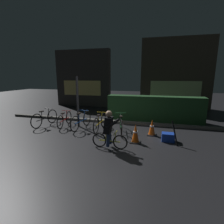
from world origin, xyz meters
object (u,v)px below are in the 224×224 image
Objects in this scene: traffic_cone_far at (152,127)px; parked_bike_right_mid at (121,124)px; blue_crate at (168,137)px; closed_umbrella at (175,133)px; parked_bike_leftmost at (45,118)px; traffic_cone_near at (135,134)px; parked_bike_center_left at (81,121)px; parked_bike_center_right at (100,122)px; parked_bike_left_mid at (65,119)px; street_post at (78,102)px; cyclist at (109,129)px.

parked_bike_right_mid is at bearing 179.23° from traffic_cone_far.
blue_crate is (1.85, -0.55, -0.20)m from parked_bike_right_mid.
closed_umbrella is at bearing -45.27° from traffic_cone_far.
parked_bike_right_mid reaches higher than parked_bike_leftmost.
parked_bike_right_mid is 2.45× the size of traffic_cone_near.
parked_bike_center_left reaches higher than parked_bike_center_right.
parked_bike_leftmost is 0.95m from parked_bike_left_mid.
street_post is 1.43m from parked_bike_center_right.
cyclist is (1.76, -1.72, 0.27)m from parked_bike_center_left.
blue_crate is (0.59, -0.53, -0.16)m from traffic_cone_far.
closed_umbrella is at bearing -105.87° from parked_bike_center_right.
parked_bike_left_mid is at bearing 161.05° from traffic_cone_near.
blue_crate is 2.24m from cyclist.
cyclist is (-0.05, -1.63, 0.28)m from parked_bike_right_mid.
parked_bike_center_left is 3.08m from traffic_cone_far.
parked_bike_right_mid is 2.19m from closed_umbrella.
traffic_cone_far is (0.54, 0.93, -0.02)m from traffic_cone_near.
traffic_cone_far is at bearing 51.91° from cyclist.
parked_bike_right_mid is 1.26m from traffic_cone_far.
parked_bike_leftmost is 5.55m from blue_crate.
parked_bike_center_right is at bearing 148.29° from traffic_cone_near.
traffic_cone_far is at bearing -83.33° from parked_bike_leftmost.
parked_bike_left_mid is at bearing -169.75° from street_post.
parked_bike_center_left is (1.85, 0.02, 0.00)m from parked_bike_leftmost.
parked_bike_right_mid is at bearing 31.63° from closed_umbrella.
parked_bike_leftmost is at bearing 179.04° from traffic_cone_far.
blue_crate is (1.13, 0.40, -0.18)m from traffic_cone_near.
cyclist reaches higher than blue_crate.
traffic_cone_far is 0.51× the size of cyclist.
traffic_cone_far is at bearing 59.98° from traffic_cone_near.
parked_bike_leftmost is at bearing 44.44° from closed_umbrella.
parked_bike_left_mid is 3.99m from traffic_cone_far.
traffic_cone_near is at bearing -160.45° from blue_crate.
parked_bike_center_left is 1.99× the size of closed_umbrella.
parked_bike_leftmost is 3.66m from parked_bike_right_mid.
traffic_cone_near is 1.08m from traffic_cone_far.
blue_crate is 0.40m from closed_umbrella.
parked_bike_right_mid reaches higher than parked_bike_center_right.
cyclist reaches higher than parked_bike_center_right.
traffic_cone_far is (3.08, -0.10, -0.05)m from parked_bike_center_left.
traffic_cone_near is 1.05× the size of traffic_cone_far.
blue_crate is (5.51, -0.62, -0.20)m from parked_bike_leftmost.
parked_bike_center_right is at bearing 167.37° from blue_crate.
cyclist is (3.61, -1.70, 0.28)m from parked_bike_leftmost.
street_post reaches higher than traffic_cone_near.
parked_bike_center_left reaches higher than parked_bike_right_mid.
parked_bike_leftmost is at bearing 173.62° from blue_crate.
parked_bike_center_left reaches higher than traffic_cone_near.
closed_umbrella reaches higher than parked_bike_center_left.
street_post is at bearing -84.24° from parked_bike_left_mid.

